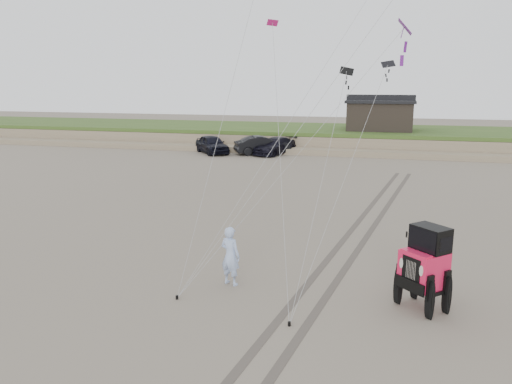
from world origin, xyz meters
TOP-DOWN VIEW (x-y plane):
  - ground at (0.00, 0.00)m, footprint 160.00×160.00m
  - dune_ridge at (0.00, 37.50)m, footprint 160.00×14.25m
  - cabin at (2.00, 37.00)m, footprint 6.40×5.40m
  - truck_a at (-12.34, 29.02)m, footprint 4.51×4.89m
  - truck_b at (-7.83, 29.57)m, footprint 5.10×3.83m
  - truck_c at (-6.76, 29.86)m, footprint 3.57×5.45m
  - jeep at (4.08, 0.81)m, footprint 5.17×5.23m
  - man at (-1.65, 1.08)m, footprint 0.80×0.65m
  - kite_flock at (2.46, 9.82)m, footprint 7.52×5.08m
  - stake_main at (-2.83, -0.40)m, footprint 0.08×0.08m
  - stake_aux at (0.69, -1.17)m, footprint 0.08×0.08m
  - tire_tracks at (2.00, 8.00)m, footprint 5.22×29.74m

SIDE VIEW (x-z plane):
  - ground at x=0.00m, z-range 0.00..0.00m
  - tire_tracks at x=2.00m, z-range 0.00..0.01m
  - stake_main at x=-2.83m, z-range 0.00..0.12m
  - stake_aux at x=0.69m, z-range 0.00..0.12m
  - truck_c at x=-6.76m, z-range 0.00..1.47m
  - truck_b at x=-7.83m, z-range 0.00..1.61m
  - truck_a at x=-12.34m, z-range 0.00..1.62m
  - dune_ridge at x=0.00m, z-range -0.04..1.68m
  - man at x=-1.65m, z-range 0.00..1.89m
  - jeep at x=4.08m, z-range 0.00..1.91m
  - cabin at x=2.00m, z-range 1.56..4.91m
  - kite_flock at x=2.46m, z-range 5.72..13.49m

